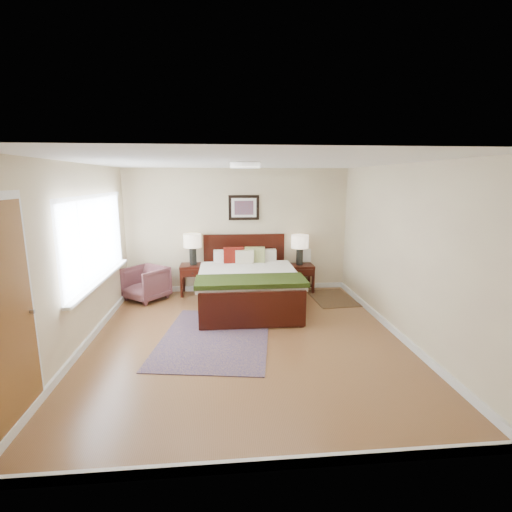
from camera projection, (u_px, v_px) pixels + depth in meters
name	position (u px, v px, depth m)	size (l,w,h in m)	color
floor	(246.00, 339.00, 5.38)	(5.00, 5.00, 0.00)	brown
back_wall	(238.00, 231.00, 7.57)	(4.50, 0.04, 2.50)	beige
front_wall	(268.00, 323.00, 2.69)	(4.50, 0.04, 2.50)	beige
left_wall	(77.00, 258.00, 4.93)	(0.04, 5.00, 2.50)	beige
right_wall	(401.00, 252.00, 5.33)	(0.04, 5.00, 2.50)	beige
ceiling	(245.00, 162.00, 4.88)	(4.50, 5.00, 0.02)	white
window	(98.00, 240.00, 5.59)	(0.11, 2.72, 1.32)	silver
door	(6.00, 319.00, 3.26)	(0.06, 1.00, 2.18)	silver
ceil_fixture	(245.00, 165.00, 4.88)	(0.44, 0.44, 0.08)	white
bed	(248.00, 278.00, 6.69)	(1.78, 2.16, 1.16)	black
wall_art	(244.00, 208.00, 7.45)	(0.62, 0.05, 0.50)	black
nightstand_left	(193.00, 271.00, 7.40)	(0.51, 0.46, 0.61)	black
nightstand_right	(299.00, 275.00, 7.63)	(0.57, 0.43, 0.56)	black
lamp_left	(193.00, 243.00, 7.30)	(0.35, 0.35, 0.61)	black
lamp_right	(300.00, 244.00, 7.51)	(0.35, 0.35, 0.61)	black
armchair	(146.00, 283.00, 7.11)	(0.69, 0.71, 0.64)	brown
rug_persian	(215.00, 337.00, 5.43)	(1.54, 2.17, 0.01)	#0E0E46
rug_navy	(332.00, 298.00, 7.24)	(0.76, 1.14, 0.01)	black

